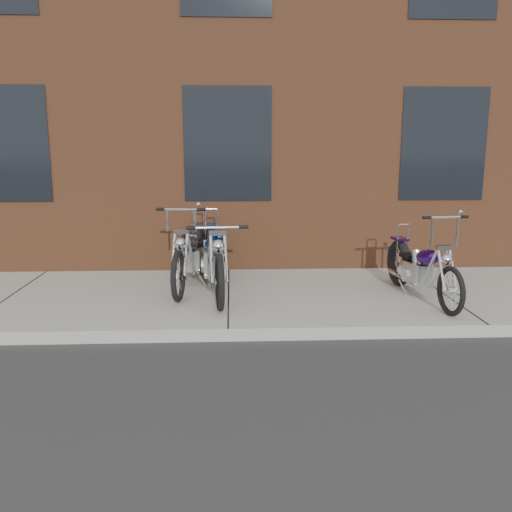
{
  "coord_description": "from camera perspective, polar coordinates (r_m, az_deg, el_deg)",
  "views": [
    {
      "loc": [
        0.05,
        -5.81,
        2.16
      ],
      "look_at": [
        0.35,
        0.8,
        0.82
      ],
      "focal_mm": 38.0,
      "sensor_mm": 36.0,
      "label": 1
    }
  ],
  "objects": [
    {
      "name": "chopper_third",
      "position": [
        8.03,
        -6.85,
        -0.01
      ],
      "size": [
        0.61,
        2.39,
        1.21
      ],
      "rotation": [
        0.0,
        0.0,
        -1.69
      ],
      "color": "black",
      "rests_on": "sidewalk"
    },
    {
      "name": "building_brick",
      "position": [
        13.93,
        -2.96,
        19.0
      ],
      "size": [
        22.0,
        10.0,
        8.0
      ],
      "primitive_type": "cube",
      "color": "brown",
      "rests_on": "ground"
    },
    {
      "name": "ground",
      "position": [
        6.2,
        -2.94,
        -9.0
      ],
      "size": [
        120.0,
        120.0,
        0.0
      ],
      "primitive_type": "plane",
      "color": "#303031",
      "rests_on": "ground"
    },
    {
      "name": "chopper_purple",
      "position": [
        7.61,
        16.95,
        -1.44
      ],
      "size": [
        0.52,
        2.11,
        1.19
      ],
      "rotation": [
        0.0,
        0.0,
        -1.45
      ],
      "color": "black",
      "rests_on": "sidewalk"
    },
    {
      "name": "chopper_blue",
      "position": [
        7.63,
        -4.35,
        -0.4
      ],
      "size": [
        0.61,
        2.51,
        1.09
      ],
      "rotation": [
        0.0,
        0.0,
        -1.48
      ],
      "color": "black",
      "rests_on": "sidewalk"
    },
    {
      "name": "sidewalk",
      "position": [
        7.6,
        -2.9,
        -4.52
      ],
      "size": [
        22.0,
        3.0,
        0.15
      ],
      "primitive_type": "cube",
      "color": "#A09C88",
      "rests_on": "ground"
    }
  ]
}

